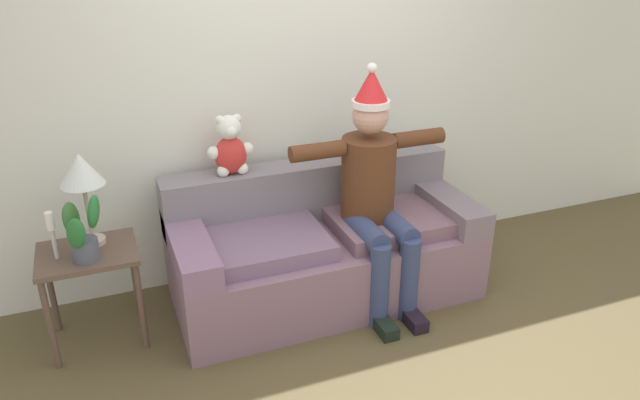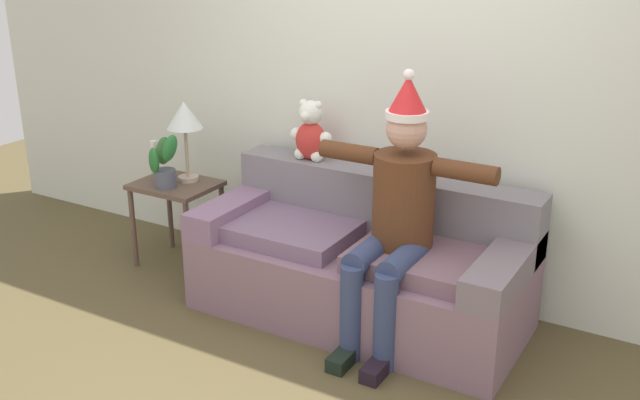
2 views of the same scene
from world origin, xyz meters
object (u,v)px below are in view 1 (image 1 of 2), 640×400
couch (323,247)px  candle_tall (51,229)px  potted_plant (83,233)px  person_seated (375,188)px  table_lamp (81,174)px  teddy_bear (230,148)px  side_table (89,267)px

couch → candle_tall: bearing=-179.4°
couch → potted_plant: (-1.42, -0.10, 0.42)m
person_seated → potted_plant: bearing=177.8°
person_seated → table_lamp: person_seated is taller
person_seated → teddy_bear: (-0.79, 0.42, 0.23)m
person_seated → side_table: person_seated is taller
candle_tall → couch: bearing=0.6°
table_lamp → side_table: bearing=-115.3°
person_seated → potted_plant: person_seated is taller
candle_tall → table_lamp: bearing=29.1°
side_table → candle_tall: candle_tall is taller
couch → teddy_bear: size_ratio=5.08×
table_lamp → potted_plant: bearing=-102.0°
side_table → candle_tall: size_ratio=2.14×
side_table → table_lamp: (0.04, 0.09, 0.53)m
person_seated → side_table: (-1.69, 0.17, -0.29)m
side_table → table_lamp: bearing=64.7°
side_table → table_lamp: table_lamp is taller
couch → side_table: 1.43m
person_seated → candle_tall: (-1.84, 0.15, -0.00)m
teddy_bear → side_table: teddy_bear is taller
candle_tall → teddy_bear: bearing=14.7°
couch → potted_plant: size_ratio=5.03×
person_seated → side_table: size_ratio=2.58×
side_table → candle_tall: (-0.15, -0.02, 0.28)m
potted_plant → candle_tall: potted_plant is taller
teddy_bear → potted_plant: 1.00m
side_table → couch: bearing=-0.1°
couch → candle_tall: 1.63m
person_seated → candle_tall: person_seated is taller
potted_plant → candle_tall: 0.17m
side_table → potted_plant: potted_plant is taller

